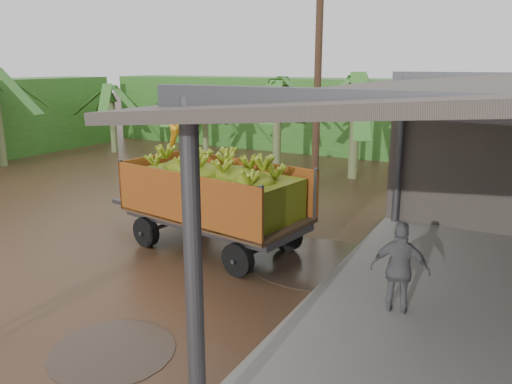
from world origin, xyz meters
TOP-DOWN VIEW (x-y plane):
  - ground at (0.00, 0.00)m, footprint 100.00×100.00m
  - hedge_north at (-2.00, 16.00)m, footprint 22.00×3.00m
  - banana_trailer at (1.98, 1.71)m, footprint 6.17×2.76m
  - man_grey at (6.61, 0.47)m, footprint 1.06×0.57m
  - utility_pole at (1.96, 8.02)m, footprint 1.20×0.24m
  - banana_plants at (-4.76, 7.21)m, footprint 23.97×17.48m

SIDE VIEW (x-z plane):
  - ground at x=0.00m, z-range 0.00..0.00m
  - man_grey at x=6.61m, z-range 0.00..1.72m
  - banana_trailer at x=1.98m, z-range -0.46..3.12m
  - hedge_north at x=-2.00m, z-range 0.00..3.60m
  - banana_plants at x=-4.76m, z-range -0.30..4.01m
  - utility_pole at x=1.96m, z-range 0.06..8.77m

